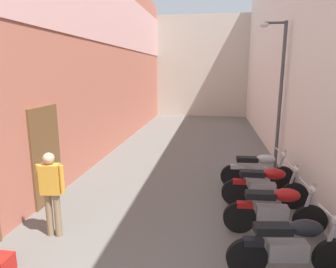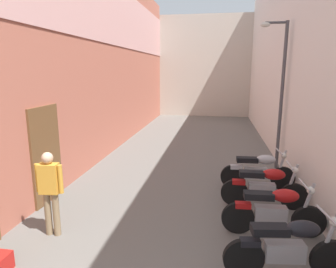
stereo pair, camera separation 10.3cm
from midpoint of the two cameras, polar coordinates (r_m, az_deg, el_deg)
name	(u,v)px [view 2 (the right image)]	position (r m, az deg, el deg)	size (l,w,h in m)	color
ground_plane	(183,177)	(8.51, 3.27, -8.27)	(35.25, 35.25, 0.00)	#66635E
building_left	(100,55)	(10.65, -12.64, 14.60)	(0.45, 19.25, 6.89)	#B76651
building_right	(293,42)	(10.23, 23.16, 15.93)	(0.45, 19.25, 7.62)	silver
building_far_end	(205,67)	(20.58, 7.27, 12.69)	(8.81, 2.00, 6.39)	beige
motorcycle_third	(289,246)	(4.88, 22.79, -19.28)	(1.84, 0.58, 1.04)	black
motorcycle_fourth	(274,210)	(5.87, 20.19, -13.48)	(1.85, 0.58, 1.04)	black
motorcycle_fifth	(265,186)	(6.90, 18.47, -9.45)	(1.85, 0.58, 1.04)	black
motorcycle_sixth	(258,170)	(7.90, 17.28, -6.60)	(1.85, 0.58, 1.04)	black
pedestrian_mid_alley	(50,188)	(5.76, -21.24, -9.57)	(0.52, 0.24, 1.57)	#8C7251
street_lamp	(279,84)	(9.42, 20.85, 8.87)	(0.79, 0.18, 4.33)	#47474C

